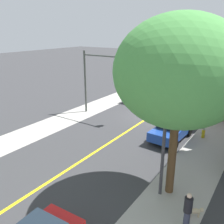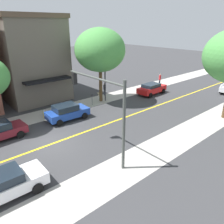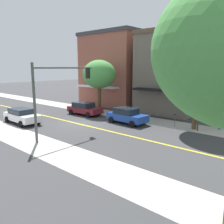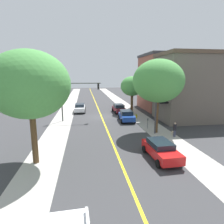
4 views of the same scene
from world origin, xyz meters
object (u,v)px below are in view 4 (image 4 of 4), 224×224
at_px(parking_meter, 148,122).
at_px(maroon_sedan_left_curb, 119,108).
at_px(street_tree_left_far, 132,86).
at_px(street_tree_left_near, 30,85).
at_px(street_lamp, 156,99).
at_px(red_sedan_left_curb, 161,149).
at_px(white_sedan_right_curb, 80,108).
at_px(blue_sedan_left_curb, 126,116).
at_px(small_dog, 173,132).
at_px(street_tree_right_corner, 158,81).
at_px(fire_hydrant, 136,116).
at_px(pedestrian_black_shirt, 175,129).
at_px(traffic_light_mast, 75,93).

height_order(parking_meter, maroon_sedan_left_curb, maroon_sedan_left_curb).
bearing_deg(street_tree_left_far, maroon_sedan_left_curb, -8.15).
bearing_deg(street_tree_left_near, street_lamp, -154.29).
relative_size(street_tree_left_near, street_lamp, 1.29).
distance_m(red_sedan_left_curb, white_sedan_right_curb, 22.54).
relative_size(blue_sedan_left_curb, small_dog, 6.76).
bearing_deg(street_tree_right_corner, blue_sedan_left_curb, -69.48).
bearing_deg(blue_sedan_left_curb, street_tree_right_corner, 22.96).
bearing_deg(street_tree_left_far, fire_hydrant, 85.31).
bearing_deg(pedestrian_black_shirt, street_tree_left_far, -140.21).
bearing_deg(street_tree_right_corner, street_tree_left_far, -90.33).
relative_size(street_tree_left_far, traffic_light_mast, 1.09).
bearing_deg(maroon_sedan_left_curb, white_sedan_right_curb, -105.28).
distance_m(street_tree_right_corner, fire_hydrant, 9.61).
bearing_deg(traffic_light_mast, street_tree_right_corner, -37.11).
distance_m(parking_meter, pedestrian_black_shirt, 4.07).
bearing_deg(white_sedan_right_curb, parking_meter, 36.16).
bearing_deg(street_tree_left_near, small_dog, -159.78).
distance_m(parking_meter, traffic_light_mast, 11.54).
bearing_deg(traffic_light_mast, red_sedan_left_curb, -62.35).
bearing_deg(street_lamp, street_tree_right_corner, -123.55).
bearing_deg(blue_sedan_left_curb, maroon_sedan_left_curb, -177.99).
height_order(street_tree_right_corner, fire_hydrant, street_tree_right_corner).
xyz_separation_m(pedestrian_black_shirt, small_dog, (-0.18, -0.73, -0.54)).
xyz_separation_m(fire_hydrant, pedestrian_black_shirt, (-1.80, 9.52, 0.46)).
xyz_separation_m(blue_sedan_left_curb, small_dog, (-3.97, 7.24, -0.49)).
xyz_separation_m(red_sedan_left_curb, maroon_sedan_left_curb, (-0.06, -19.73, 0.01)).
bearing_deg(street_lamp, parking_meter, -85.24).
height_order(maroon_sedan_left_curb, pedestrian_black_shirt, pedestrian_black_shirt).
xyz_separation_m(red_sedan_left_curb, white_sedan_right_curb, (7.10, -21.40, 0.01)).
xyz_separation_m(maroon_sedan_left_curb, pedestrian_black_shirt, (-3.73, 14.53, 0.07)).
height_order(parking_meter, street_lamp, street_lamp).
height_order(traffic_light_mast, pedestrian_black_shirt, traffic_light_mast).
bearing_deg(street_tree_right_corner, street_tree_left_near, 26.86).
bearing_deg(street_tree_left_near, red_sedan_left_curb, 175.98).
height_order(street_tree_right_corner, red_sedan_left_curb, street_tree_right_corner).
xyz_separation_m(parking_meter, small_dog, (-2.15, 2.82, -0.56)).
xyz_separation_m(street_tree_left_far, parking_meter, (0.55, 10.65, -3.93)).
relative_size(street_lamp, pedestrian_black_shirt, 4.10).
bearing_deg(pedestrian_black_shirt, red_sedan_left_curb, -2.02).
distance_m(street_tree_right_corner, street_tree_left_far, 12.43).
bearing_deg(street_tree_right_corner, pedestrian_black_shirt, 128.88).
distance_m(fire_hydrant, small_dog, 9.01).
relative_size(fire_hydrant, white_sedan_right_curb, 0.18).
relative_size(street_tree_left_far, street_lamp, 0.98).
bearing_deg(parking_meter, street_tree_left_near, 33.80).
relative_size(parking_meter, maroon_sedan_left_curb, 0.30).
bearing_deg(street_tree_left_far, street_tree_right_corner, 89.67).
relative_size(street_tree_left_far, fire_hydrant, 7.98).
xyz_separation_m(white_sedan_right_curb, blue_sedan_left_curb, (-7.11, 8.23, 0.02)).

